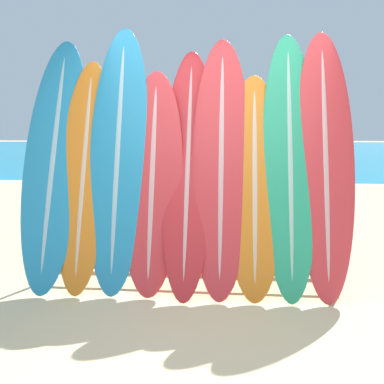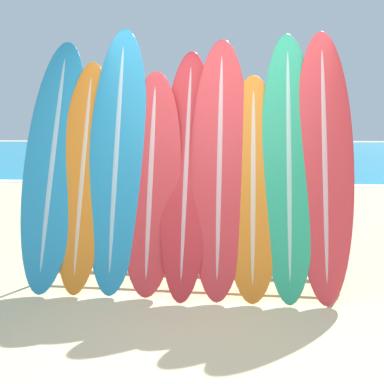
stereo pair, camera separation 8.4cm
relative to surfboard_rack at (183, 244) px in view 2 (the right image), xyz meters
name	(u,v)px [view 2 (the right image)]	position (x,y,z in m)	size (l,w,h in m)	color
ground_plane	(205,333)	(0.26, -0.78, -0.43)	(160.00, 160.00, 0.00)	#CCB789
ocean_water	(230,148)	(0.26, 36.76, -0.43)	(120.00, 60.00, 0.01)	teal
surfboard_rack	(183,244)	(0.00, 0.00, 0.00)	(2.86, 0.04, 0.78)	gray
surfboard_slot_0	(54,160)	(-1.26, 0.13, 0.77)	(0.60, 0.95, 2.39)	teal
surfboard_slot_1	(84,172)	(-0.96, 0.08, 0.65)	(0.51, 0.79, 2.17)	orange
surfboard_slot_2	(117,155)	(-0.63, 0.11, 0.81)	(0.57, 0.83, 2.48)	teal
surfboard_slot_3	(151,179)	(-0.30, 0.05, 0.59)	(0.56, 0.70, 2.05)	red
surfboard_slot_4	(187,167)	(0.02, 0.13, 0.71)	(0.49, 1.02, 2.28)	red
surfboard_slot_5	(220,162)	(0.33, 0.11, 0.75)	(0.55, 0.91, 2.37)	red
surfboard_slot_6	(253,183)	(0.63, 0.05, 0.57)	(0.53, 0.76, 2.01)	orange
surfboard_slot_7	(288,161)	(0.94, 0.11, 0.77)	(0.50, 0.88, 2.40)	#289E70
surfboard_slot_8	(324,161)	(1.25, 0.10, 0.77)	(0.52, 0.82, 2.40)	red
person_near_water	(185,162)	(-0.41, 3.45, 0.51)	(0.30, 0.27, 1.73)	#A87A5B
person_mid_beach	(322,159)	(2.66, 6.24, 0.40)	(0.25, 0.20, 1.52)	#846047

